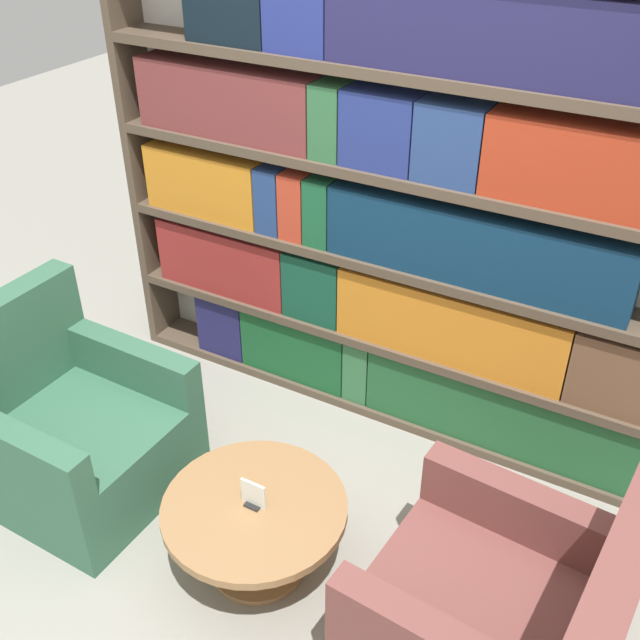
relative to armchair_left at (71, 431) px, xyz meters
name	(u,v)px	position (x,y,z in m)	size (l,w,h in m)	color
ground_plane	(253,579)	(1.11, -0.09, -0.32)	(14.00, 14.00, 0.00)	gray
bookshelf	(398,224)	(1.11, 1.29, 0.83)	(3.21, 0.30, 2.37)	silver
armchair_left	(71,431)	(0.00, 0.00, 0.00)	(0.91, 0.86, 0.97)	#336047
armchair_right	(500,624)	(2.16, 0.00, 0.00)	(0.96, 0.91, 0.97)	brown
coffee_table	(255,522)	(1.08, -0.01, -0.04)	(0.80, 0.80, 0.39)	olive
table_sign	(254,496)	(1.08, -0.01, 0.12)	(0.12, 0.06, 0.13)	black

